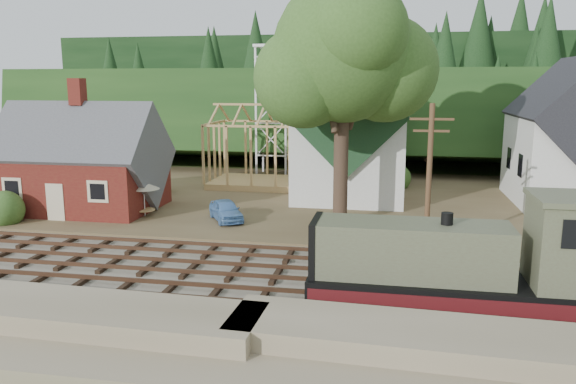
% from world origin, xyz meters
% --- Properties ---
extents(ground, '(140.00, 140.00, 0.00)m').
position_xyz_m(ground, '(0.00, 0.00, 0.00)').
color(ground, '#384C1E').
rests_on(ground, ground).
extents(embankment, '(64.00, 5.00, 1.60)m').
position_xyz_m(embankment, '(0.00, -8.50, 0.00)').
color(embankment, '#7F7259').
rests_on(embankment, ground).
extents(railroad_bed, '(64.00, 11.00, 0.16)m').
position_xyz_m(railroad_bed, '(0.00, 0.00, 0.08)').
color(railroad_bed, '#726B5B').
rests_on(railroad_bed, ground).
extents(village_flat, '(64.00, 26.00, 0.30)m').
position_xyz_m(village_flat, '(0.00, 18.00, 0.15)').
color(village_flat, brown).
rests_on(village_flat, ground).
extents(hillside, '(70.00, 28.96, 12.74)m').
position_xyz_m(hillside, '(0.00, 42.00, 0.00)').
color(hillside, '#1E3F19').
rests_on(hillside, ground).
extents(ridge, '(80.00, 20.00, 12.00)m').
position_xyz_m(ridge, '(0.00, 58.00, 0.00)').
color(ridge, black).
rests_on(ridge, ground).
extents(depot, '(10.80, 7.41, 9.00)m').
position_xyz_m(depot, '(-16.00, 11.00, 3.21)').
color(depot, '#571514').
rests_on(depot, village_flat).
extents(church, '(8.40, 15.17, 13.00)m').
position_xyz_m(church, '(2.00, 19.68, 5.18)').
color(church, silver).
rests_on(church, village_flat).
extents(farmhouse, '(8.40, 10.80, 10.60)m').
position_xyz_m(farmhouse, '(18.00, 19.00, 4.87)').
color(farmhouse, silver).
rests_on(farmhouse, village_flat).
extents(timber_frame, '(8.20, 6.20, 6.99)m').
position_xyz_m(timber_frame, '(-6.00, 22.00, 3.27)').
color(timber_frame, tan).
rests_on(timber_frame, village_flat).
extents(lattice_tower, '(3.20, 3.20, 12.12)m').
position_xyz_m(lattice_tower, '(-6.00, 28.00, 10.03)').
color(lattice_tower, silver).
rests_on(lattice_tower, village_flat).
extents(big_tree, '(10.90, 8.40, 14.70)m').
position_xyz_m(big_tree, '(2.17, 10.08, 10.22)').
color(big_tree, '#38281E').
rests_on(big_tree, village_flat).
extents(telegraph_pole_near, '(2.20, 0.28, 8.00)m').
position_xyz_m(telegraph_pole_near, '(7.00, 5.20, 4.25)').
color(telegraph_pole_near, '#4C331E').
rests_on(telegraph_pole_near, ground).
extents(locomotive, '(12.19, 3.05, 4.87)m').
position_xyz_m(locomotive, '(8.67, -3.00, 2.15)').
color(locomotive, black).
rests_on(locomotive, railroad_bed).
extents(car_blue, '(3.36, 4.16, 1.33)m').
position_xyz_m(car_blue, '(-5.28, 9.50, 0.97)').
color(car_blue, '#6094CF').
rests_on(car_blue, village_flat).
extents(car_green, '(4.19, 2.83, 1.31)m').
position_xyz_m(car_green, '(-20.57, 9.91, 0.95)').
color(car_green, '#6E9466').
rests_on(car_green, village_flat).
extents(patio_set, '(2.06, 2.06, 2.30)m').
position_xyz_m(patio_set, '(-10.92, 9.65, 2.26)').
color(patio_set, silver).
rests_on(patio_set, village_flat).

